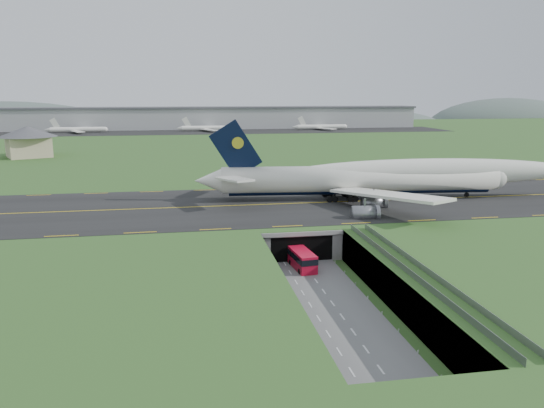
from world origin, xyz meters
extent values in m
plane|color=#355F26|center=(0.00, 0.00, 0.00)|extent=(900.00, 900.00, 0.00)
cube|color=gray|center=(0.00, 0.00, 3.00)|extent=(800.00, 800.00, 6.00)
cube|color=slate|center=(0.00, -7.50, 0.10)|extent=(12.00, 75.00, 0.20)
cube|color=black|center=(0.00, 33.00, 6.09)|extent=(800.00, 44.00, 0.18)
cube|color=gray|center=(0.00, 19.00, 5.50)|extent=(16.00, 22.00, 1.00)
cube|color=gray|center=(-7.00, 19.00, 3.00)|extent=(2.00, 22.00, 6.00)
cube|color=gray|center=(7.00, 19.00, 3.00)|extent=(2.00, 22.00, 6.00)
cube|color=black|center=(0.00, 14.00, 2.50)|extent=(12.00, 12.00, 5.00)
cube|color=#A8A8A3|center=(0.00, 7.95, 5.60)|extent=(17.00, 0.50, 0.80)
cube|color=#A8A8A3|center=(11.00, -18.50, 5.80)|extent=(3.00, 53.00, 0.50)
cube|color=gray|center=(9.60, -18.50, 6.55)|extent=(0.06, 53.00, 1.00)
cube|color=gray|center=(12.40, -18.50, 6.55)|extent=(0.06, 53.00, 1.00)
cylinder|color=#A8A8A3|center=(11.00, -40.00, 2.80)|extent=(0.90, 0.90, 5.60)
cylinder|color=#A8A8A3|center=(11.00, -28.00, 2.80)|extent=(0.90, 0.90, 5.60)
cylinder|color=#A8A8A3|center=(11.00, -16.00, 2.80)|extent=(0.90, 0.90, 5.60)
cylinder|color=#A8A8A3|center=(11.00, -4.00, 2.80)|extent=(0.90, 0.90, 5.60)
cylinder|color=white|center=(20.99, 35.69, 11.15)|extent=(67.87, 12.50, 6.36)
sphere|color=white|center=(54.63, 32.60, 11.15)|extent=(6.78, 6.78, 6.23)
cone|color=white|center=(-15.63, 39.05, 11.15)|extent=(7.48, 6.65, 6.04)
ellipsoid|color=white|center=(39.15, 34.02, 12.58)|extent=(72.91, 12.46, 6.68)
ellipsoid|color=black|center=(53.64, 32.69, 11.94)|extent=(4.69, 3.18, 2.23)
cylinder|color=black|center=(20.99, 35.69, 8.67)|extent=(64.17, 8.52, 2.67)
cube|color=white|center=(24.42, 51.34, 10.15)|extent=(22.86, 28.34, 2.67)
cube|color=white|center=(-9.01, 45.92, 12.64)|extent=(9.74, 11.60, 1.02)
cube|color=white|center=(21.51, 19.67, 10.15)|extent=(18.79, 29.96, 2.67)
cube|color=white|center=(-10.37, 31.08, 12.64)|extent=(8.36, 11.82, 1.02)
cube|color=black|center=(-9.19, 38.46, 18.60)|extent=(12.64, 1.75, 14.06)
cylinder|color=gold|center=(-8.70, 38.41, 20.09)|extent=(2.83, 0.95, 2.78)
cylinder|color=slate|center=(22.57, 45.02, 7.07)|extent=(5.45, 3.74, 3.28)
cylinder|color=slate|center=(18.84, 55.84, 7.07)|extent=(5.45, 3.74, 3.28)
cylinder|color=slate|center=(20.84, 26.22, 7.07)|extent=(5.45, 3.74, 3.28)
cylinder|color=slate|center=(15.21, 16.26, 7.07)|extent=(5.45, 3.74, 3.28)
cylinder|color=black|center=(47.90, 33.22, 6.73)|extent=(1.13, 0.59, 1.09)
cube|color=black|center=(16.53, 36.10, 6.88)|extent=(6.57, 7.47, 1.39)
cube|color=red|center=(-0.84, 3.87, 1.83)|extent=(3.89, 8.43, 3.26)
cube|color=black|center=(-0.84, 3.87, 2.48)|extent=(3.96, 8.55, 1.09)
cube|color=black|center=(-0.84, 3.87, 0.47)|extent=(3.61, 7.87, 0.54)
cylinder|color=black|center=(-1.96, 1.01, 0.60)|extent=(0.48, 1.01, 0.98)
cylinder|color=black|center=(-2.53, 6.42, 0.60)|extent=(0.48, 1.01, 0.98)
cylinder|color=black|center=(0.85, 1.31, 0.60)|extent=(0.48, 1.01, 0.98)
cylinder|color=black|center=(0.28, 6.72, 0.60)|extent=(0.48, 1.01, 0.98)
cube|color=#C4B38E|center=(-82.54, 141.26, 10.13)|extent=(20.33, 20.33, 8.25)
cone|color=#4C4C51|center=(-82.54, 141.26, 16.32)|extent=(29.82, 29.82, 4.13)
cube|color=#B2B2B2|center=(0.00, 300.00, 13.50)|extent=(300.00, 22.00, 15.00)
cube|color=#4C4C51|center=(0.00, 300.00, 21.00)|extent=(302.00, 24.00, 1.20)
cube|color=black|center=(0.00, 270.00, 6.14)|extent=(320.00, 50.00, 0.08)
cylinder|color=white|center=(-87.06, 275.00, 8.18)|extent=(34.00, 3.20, 3.20)
cylinder|color=white|center=(-3.61, 275.00, 8.18)|extent=(34.00, 3.20, 3.20)
cylinder|color=white|center=(75.35, 275.00, 8.18)|extent=(34.00, 3.20, 3.20)
ellipsoid|color=#556760|center=(-180.00, 430.00, -4.00)|extent=(220.00, 77.00, 56.00)
ellipsoid|color=#556760|center=(120.00, 430.00, -4.00)|extent=(260.00, 91.00, 44.00)
ellipsoid|color=#556760|center=(320.00, 430.00, -4.00)|extent=(180.00, 63.00, 60.00)
camera|label=1|loc=(-22.04, -86.25, 31.76)|focal=35.00mm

